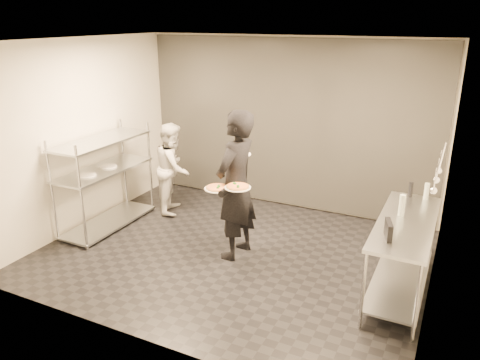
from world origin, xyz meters
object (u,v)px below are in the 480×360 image
at_px(pass_rack, 105,178).
at_px(salad_plate, 240,153).
at_px(chef, 173,168).
at_px(pos_monitor, 388,230).
at_px(prep_counter, 403,245).
at_px(bottle_clear, 427,191).
at_px(bottle_dark, 411,189).
at_px(pizza_plate_near, 217,188).
at_px(waiter, 236,186).
at_px(pizza_plate_far, 238,187).
at_px(bottle_green, 402,205).

height_order(pass_rack, salad_plate, pass_rack).
height_order(chef, pos_monitor, chef).
bearing_deg(pass_rack, prep_counter, 0.03).
bearing_deg(bottle_clear, bottle_dark, 180.00).
bearing_deg(pizza_plate_near, pos_monitor, -8.56).
bearing_deg(pizza_plate_near, bottle_dark, 24.16).
bearing_deg(prep_counter, pizza_plate_near, -175.06).
distance_m(pass_rack, prep_counter, 4.33).
xyz_separation_m(waiter, chef, (-1.60, 0.93, -0.26)).
xyz_separation_m(bottle_clear, bottle_dark, (-0.19, 0.00, -0.01)).
height_order(bottle_clear, bottle_dark, bottle_clear).
relative_size(waiter, chef, 1.35).
distance_m(pizza_plate_far, bottle_dark, 2.18).
bearing_deg(pass_rack, bottle_green, 1.83).
bearing_deg(pizza_plate_near, prep_counter, 4.94).
bearing_deg(bottle_green, salad_plate, 173.96).
relative_size(salad_plate, bottle_clear, 1.43).
height_order(waiter, pos_monitor, waiter).
bearing_deg(bottle_green, pass_rack, -178.17).
bearing_deg(pass_rack, salad_plate, 9.86).
distance_m(salad_plate, bottle_clear, 2.42).
bearing_deg(chef, pizza_plate_far, -146.53).
xyz_separation_m(salad_plate, bottle_dark, (2.17, 0.44, -0.32)).
relative_size(prep_counter, salad_plate, 6.13).
distance_m(pizza_plate_far, bottle_green, 1.93).
xyz_separation_m(pizza_plate_near, bottle_dark, (2.22, 1.00, 0.01)).
xyz_separation_m(pass_rack, waiter, (2.20, 0.02, 0.23)).
bearing_deg(bottle_dark, pizza_plate_far, -151.55).
bearing_deg(salad_plate, pass_rack, -170.14).
height_order(prep_counter, bottle_green, bottle_green).
distance_m(pizza_plate_near, bottle_clear, 2.61).
distance_m(prep_counter, pos_monitor, 0.66).
distance_m(salad_plate, bottle_green, 2.19).
bearing_deg(pizza_plate_far, pizza_plate_near, 172.57).
bearing_deg(waiter, pos_monitor, 80.25).
xyz_separation_m(pizza_plate_far, pos_monitor, (1.86, -0.29, -0.08)).
xyz_separation_m(salad_plate, bottle_clear, (2.36, 0.44, -0.31)).
relative_size(pizza_plate_far, salad_plate, 1.11).
bearing_deg(pizza_plate_near, salad_plate, 84.83).
bearing_deg(salad_plate, bottle_clear, 10.53).
distance_m(chef, bottle_green, 3.75).
relative_size(pass_rack, bottle_green, 6.36).
xyz_separation_m(pass_rack, pos_monitor, (4.21, -0.52, 0.24)).
relative_size(pizza_plate_near, bottle_clear, 1.63).
bearing_deg(pass_rack, pos_monitor, -7.06).
bearing_deg(pass_rack, bottle_dark, 10.66).
height_order(pass_rack, pizza_plate_near, pass_rack).
bearing_deg(pizza_plate_near, pizza_plate_far, -7.43).
bearing_deg(bottle_clear, prep_counter, -98.71).
bearing_deg(chef, bottle_dark, -114.76).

